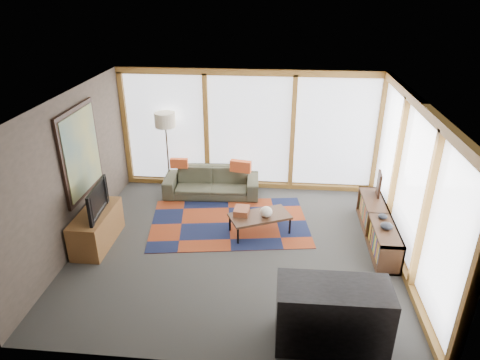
# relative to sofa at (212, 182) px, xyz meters

# --- Properties ---
(ground) EXTENTS (5.50, 5.50, 0.00)m
(ground) POSITION_rel_sofa_xyz_m (0.76, -1.95, -0.29)
(ground) COLOR #2D2D2B
(ground) RESTS_ON ground
(room_envelope) EXTENTS (5.52, 5.02, 2.62)m
(room_envelope) POSITION_rel_sofa_xyz_m (1.25, -1.39, 1.25)
(room_envelope) COLOR #3D342D
(room_envelope) RESTS_ON ground
(rug) EXTENTS (3.18, 2.30, 0.01)m
(rug) POSITION_rel_sofa_xyz_m (0.51, -1.15, -0.28)
(rug) COLOR maroon
(rug) RESTS_ON ground
(sofa) EXTENTS (2.03, 0.89, 0.58)m
(sofa) POSITION_rel_sofa_xyz_m (0.00, 0.00, 0.00)
(sofa) COLOR #383B2A
(sofa) RESTS_ON ground
(pillow_left) EXTENTS (0.38, 0.12, 0.20)m
(pillow_left) POSITION_rel_sofa_xyz_m (-0.69, 0.05, 0.39)
(pillow_left) COLOR #CA4F24
(pillow_left) RESTS_ON sofa
(pillow_right) EXTENTS (0.46, 0.22, 0.24)m
(pillow_right) POSITION_rel_sofa_xyz_m (0.63, -0.03, 0.41)
(pillow_right) COLOR #CA4F24
(pillow_right) RESTS_ON sofa
(floor_lamp) EXTENTS (0.44, 0.44, 1.73)m
(floor_lamp) POSITION_rel_sofa_xyz_m (-0.97, 0.21, 0.57)
(floor_lamp) COLOR #312619
(floor_lamp) RESTS_ON ground
(coffee_table) EXTENTS (1.19, 0.93, 0.36)m
(coffee_table) POSITION_rel_sofa_xyz_m (1.10, -1.43, -0.11)
(coffee_table) COLOR #372115
(coffee_table) RESTS_ON ground
(book_stack) EXTENTS (0.28, 0.34, 0.11)m
(book_stack) POSITION_rel_sofa_xyz_m (0.77, -1.39, 0.12)
(book_stack) COLOR brown
(book_stack) RESTS_ON coffee_table
(vase) EXTENTS (0.24, 0.24, 0.19)m
(vase) POSITION_rel_sofa_xyz_m (1.22, -1.46, 0.16)
(vase) COLOR beige
(vase) RESTS_ON coffee_table
(bookshelf) EXTENTS (0.38, 2.11, 0.53)m
(bookshelf) POSITION_rel_sofa_xyz_m (3.19, -1.46, -0.03)
(bookshelf) COLOR #372115
(bookshelf) RESTS_ON ground
(bowl_a) EXTENTS (0.24, 0.24, 0.10)m
(bowl_a) POSITION_rel_sofa_xyz_m (3.19, -1.97, 0.29)
(bowl_a) COLOR black
(bowl_a) RESTS_ON bookshelf
(bowl_b) EXTENTS (0.17, 0.17, 0.08)m
(bowl_b) POSITION_rel_sofa_xyz_m (3.20, -1.64, 0.28)
(bowl_b) COLOR black
(bowl_b) RESTS_ON bookshelf
(shelf_picture) EXTENTS (0.08, 0.35, 0.45)m
(shelf_picture) POSITION_rel_sofa_xyz_m (3.28, -0.74, 0.46)
(shelf_picture) COLOR black
(shelf_picture) RESTS_ON bookshelf
(tv_console) EXTENTS (0.51, 1.23, 0.61)m
(tv_console) POSITION_rel_sofa_xyz_m (-1.69, -2.05, 0.02)
(tv_console) COLOR brown
(tv_console) RESTS_ON ground
(television) EXTENTS (0.19, 0.93, 0.53)m
(television) POSITION_rel_sofa_xyz_m (-1.66, -2.10, 0.59)
(television) COLOR black
(television) RESTS_ON tv_console
(bar_counter) EXTENTS (1.39, 0.66, 0.87)m
(bar_counter) POSITION_rel_sofa_xyz_m (2.13, -3.96, 0.15)
(bar_counter) COLOR black
(bar_counter) RESTS_ON ground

